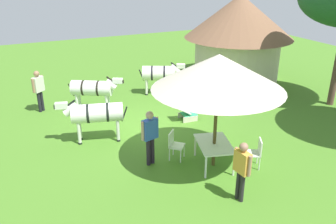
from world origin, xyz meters
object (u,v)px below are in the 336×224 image
Objects in this scene: guest_behind_table at (150,133)px; zebra_by_umbrella at (160,73)px; guest_beside_umbrella at (242,166)px; shade_umbrella at (218,72)px; striped_lounge_chair at (186,114)px; patio_chair_near_lawn at (256,151)px; thatched_hut at (238,34)px; patio_dining_table at (214,146)px; patio_chair_near_hut at (174,143)px; zebra_toward_hut at (96,114)px; zebra_nearest_camera at (93,89)px; standing_watcher at (39,87)px.

zebra_by_umbrella is (-5.66, 2.77, -0.06)m from guest_behind_table.
guest_behind_table is (-2.59, -1.41, 0.05)m from guest_beside_umbrella.
striped_lounge_chair is at bearing 166.08° from shade_umbrella.
patio_chair_near_lawn reaches higher than striped_lounge_chair.
thatched_hut reaches higher than patio_dining_table.
patio_chair_near_hut is 0.39× the size of zebra_toward_hut.
thatched_hut is 2.63× the size of zebra_nearest_camera.
zebra_by_umbrella is (-7.12, 0.00, 0.46)m from patio_chair_near_lawn.
shade_umbrella reaches higher than zebra_by_umbrella.
patio_dining_table is at bearing 90.00° from patio_chair_near_lawn.
standing_watcher is at bearing 65.63° from patio_chair_near_lawn.
standing_watcher is at bearing -88.52° from thatched_hut.
thatched_hut reaches higher than striped_lounge_chair.
zebra_nearest_camera is at bearing -52.68° from zebra_by_umbrella.
guest_beside_umbrella is 5.39m from zebra_toward_hut.
guest_beside_umbrella is 5.24m from striped_lounge_chair.
standing_watcher is 2.18m from zebra_nearest_camera.
zebra_toward_hut is (-4.78, -2.48, 0.02)m from guest_beside_umbrella.
thatched_hut is 6.28m from striped_lounge_chair.
guest_behind_table is 6.28m from standing_watcher.
standing_watcher is (-5.76, -3.32, 0.52)m from patio_chair_near_hut.
patio_chair_near_lawn is (0.61, 1.08, -2.39)m from shade_umbrella.
guest_behind_table is (-0.00, -0.80, 0.52)m from patio_chair_near_hut.
zebra_by_umbrella is (-0.70, 3.27, 0.04)m from zebra_nearest_camera.
zebra_by_umbrella is (-5.66, 1.98, 0.46)m from patio_chair_near_hut.
shade_umbrella is 2.25× the size of guest_beside_umbrella.
zebra_by_umbrella is 0.86× the size of zebra_toward_hut.
thatched_hut is 3.13× the size of guest_behind_table.
shade_umbrella is at bearing -38.95° from thatched_hut.
standing_watcher is (-6.61, -4.21, 0.38)m from patio_dining_table.
thatched_hut is 1.46× the size of shade_umbrella.
thatched_hut is 8.84m from shade_umbrella.
striped_lounge_chair is at bearing 80.03° from zebra_nearest_camera.
shade_umbrella is 2.67m from guest_behind_table.
shade_umbrella is at bearing 7.13° from patio_dining_table.
shade_umbrella is at bearing 137.17° from guest_behind_table.
shade_umbrella is 4.34m from striped_lounge_chair.
guest_behind_table is at bearing -116.79° from patio_dining_table.
thatched_hut is at bearing 119.80° from zebra_by_umbrella.
shade_umbrella is 4.54m from zebra_toward_hut.
guest_beside_umbrella is (1.73, -0.29, 0.33)m from patio_dining_table.
guest_beside_umbrella is at bearing 15.92° from zebra_by_umbrella.
patio_chair_near_lawn is at bearing -118.34° from zebra_toward_hut.
patio_chair_near_hut is 2.92m from zebra_toward_hut.
standing_watcher is 3.84m from zebra_toward_hut.
guest_beside_umbrella reaches higher than patio_dining_table.
guest_beside_umbrella is at bearing 56.87° from patio_chair_near_hut.
zebra_by_umbrella is at bearing 29.35° from patio_chair_near_lawn.
patio_chair_near_lawn is 1.83m from guest_beside_umbrella.
guest_beside_umbrella is at bearing -137.36° from zebra_toward_hut.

